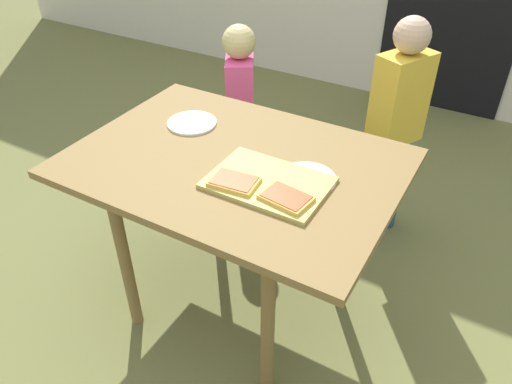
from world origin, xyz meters
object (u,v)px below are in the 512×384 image
Objects in this scene: dining_table at (235,179)px; plate_white_right at (307,179)px; child_left at (240,102)px; child_right at (396,123)px; plate_white_left at (192,123)px; pizza_slice_near_right at (286,197)px; cutting_board at (268,183)px; pizza_slice_near_left at (234,181)px.

dining_table is 0.29m from plate_white_right.
child_right is (0.82, 0.01, 0.09)m from child_left.
plate_white_right is at bearing -12.41° from plate_white_left.
plate_white_left is (-0.56, 0.27, -0.02)m from pizza_slice_near_right.
dining_table is at bearing -59.73° from child_left.
dining_table is 0.86m from child_right.
plate_white_left is at bearing -136.19° from child_right.
child_right is at bearing 77.08° from cutting_board.
dining_table is at bearing 121.54° from pizza_slice_near_left.
child_right is at bearing 72.72° from pizza_slice_near_left.
cutting_board is 1.99× the size of plate_white_left.
pizza_slice_near_right is 0.85× the size of plate_white_right.
child_right reaches higher than pizza_slice_near_right.
dining_table is 1.06× the size of child_right.
plate_white_left is at bearing 154.04° from pizza_slice_near_right.
pizza_slice_near_right is at bearing -26.02° from dining_table.
child_right is at bearing 43.81° from plate_white_left.
plate_white_left is (-0.29, 0.14, 0.09)m from dining_table.
pizza_slice_near_left is 0.25m from plate_white_right.
cutting_board is at bearing -22.23° from dining_table.
child_right is at bearing 82.95° from plate_white_right.
plate_white_left is 0.21× the size of child_left.
cutting_board reaches higher than plate_white_left.
pizza_slice_near_right is (0.28, -0.13, 0.10)m from dining_table.
cutting_board is 1.06m from child_left.
plate_white_right is (0.00, 0.15, -0.02)m from pizza_slice_near_right.
child_left reaches higher than plate_white_right.
dining_table is 0.89m from child_left.
child_right reaches higher than cutting_board.
dining_table is at bearing 157.77° from cutting_board.
plate_white_left reaches higher than dining_table.
child_right reaches higher than pizza_slice_near_left.
dining_table is 5.93× the size of plate_white_right.
pizza_slice_near_right reaches higher than dining_table.
dining_table is at bearing -115.69° from child_right.
child_right is (0.10, 0.91, -0.14)m from pizza_slice_near_right.
cutting_board is 0.88m from child_right.
cutting_board is 0.12m from pizza_slice_near_right.
pizza_slice_near_right is at bearing -96.08° from child_right.
child_right reaches higher than dining_table.
dining_table is at bearing -25.90° from plate_white_left.
child_right is (0.66, 0.63, -0.12)m from plate_white_left.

